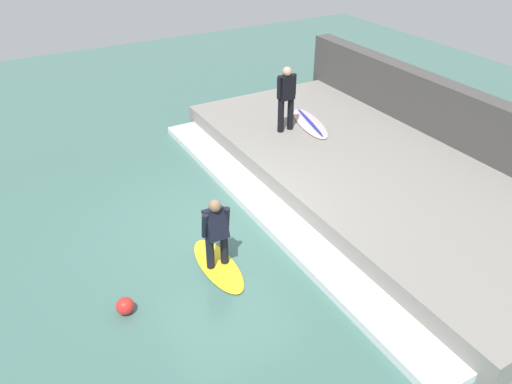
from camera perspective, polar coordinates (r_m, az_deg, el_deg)
name	(u,v)px	position (r m, az deg, el deg)	size (l,w,h in m)	color
ground_plane	(222,232)	(9.87, -3.92, -4.63)	(28.00, 28.00, 0.00)	#426B60
concrete_ledge	(369,174)	(11.52, 12.82, 2.00)	(4.40, 10.16, 0.53)	gray
back_wall	(452,125)	(12.89, 21.49, 7.16)	(0.50, 10.67, 1.86)	#474442
wave_foam_crest	(271,213)	(10.25, 1.72, -2.41)	(0.77, 9.65, 0.16)	silver
surfboard_riding	(218,265)	(9.05, -4.36, -8.36)	(0.62, 1.67, 0.06)	yellow
surfer_riding	(216,230)	(8.56, -4.58, -4.36)	(0.51, 0.38, 1.36)	black
surfer_waiting_near	(286,96)	(12.35, 3.48, 10.95)	(0.55, 0.25, 1.63)	black
surfboard_waiting_near	(310,123)	(13.07, 6.17, 7.84)	(1.05, 2.05, 0.07)	beige
marker_buoy	(125,306)	(8.38, -14.73, -12.49)	(0.29, 0.29, 0.29)	red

